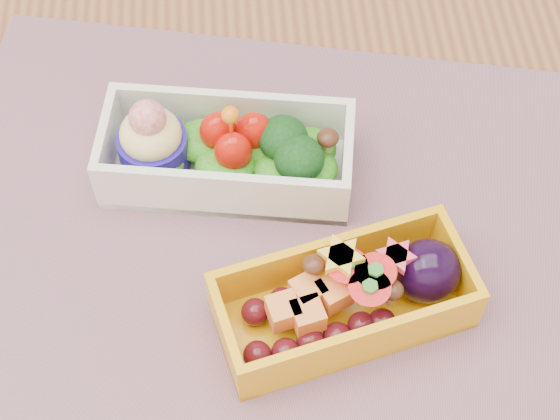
{
  "coord_description": "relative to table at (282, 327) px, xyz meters",
  "views": [
    {
      "loc": [
        -0.03,
        -0.32,
        1.33
      ],
      "look_at": [
        0.0,
        0.03,
        0.79
      ],
      "focal_mm": 56.76,
      "sensor_mm": 36.0,
      "label": 1
    }
  ],
  "objects": [
    {
      "name": "placemat",
      "position": [
        -0.01,
        0.02,
        0.1
      ],
      "size": [
        0.61,
        0.52,
        0.0
      ],
      "primitive_type": "cube",
      "rotation": [
        0.0,
        0.0,
        -0.22
      ],
      "color": "#8C6070",
      "rests_on": "table"
    },
    {
      "name": "bento_yellow",
      "position": [
        0.04,
        -0.04,
        0.13
      ],
      "size": [
        0.19,
        0.12,
        0.06
      ],
      "rotation": [
        0.0,
        0.0,
        0.25
      ],
      "color": "#EBA20C",
      "rests_on": "placemat"
    },
    {
      "name": "bento_white",
      "position": [
        -0.04,
        0.09,
        0.13
      ],
      "size": [
        0.2,
        0.11,
        0.08
      ],
      "rotation": [
        0.0,
        0.0,
        -0.16
      ],
      "color": "silver",
      "rests_on": "placemat"
    },
    {
      "name": "table",
      "position": [
        0.0,
        0.0,
        0.0
      ],
      "size": [
        1.2,
        0.8,
        0.75
      ],
      "color": "brown",
      "rests_on": "ground"
    }
  ]
}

